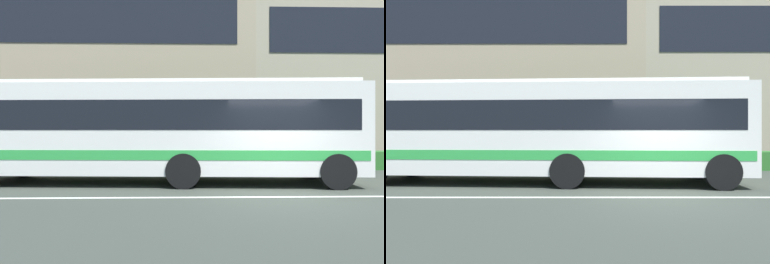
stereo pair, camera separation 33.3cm
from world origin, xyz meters
The scene contains 6 objects.
ground_plane centered at (0.00, 0.00, 0.00)m, with size 160.00×160.00×0.00m, color #383D35.
lane_centre_line centered at (0.00, 0.00, 0.00)m, with size 60.00×0.16×0.01m, color silver.
hedge_row_far centered at (2.97, 6.50, 0.38)m, with size 21.66×1.10×0.77m, color #2C6928.
apartment_block_left centered at (-11.14, 15.79, 6.52)m, with size 25.02×11.81×13.05m.
apartment_block_right centered at (10.42, 15.79, 6.07)m, with size 18.11×11.81×12.14m.
transit_bus centered at (-3.19, 2.57, 1.74)m, with size 12.25×3.30×3.14m.
Camera 2 is at (-2.21, -8.58, 1.59)m, focal length 32.87 mm.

